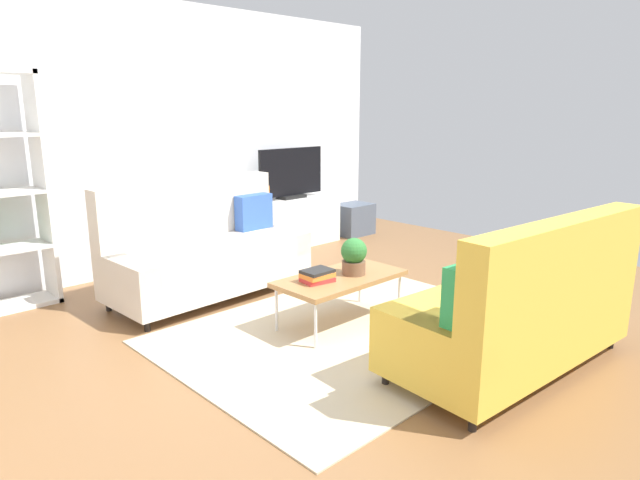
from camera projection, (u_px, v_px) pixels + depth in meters
The scene contains 15 objects.
ground_plane at pixel (340, 333), 4.47m from camera, with size 7.68×7.68×0.00m, color brown.
wall_far at pixel (160, 138), 6.10m from camera, with size 6.40×0.12×2.90m, color silver.
area_rug at pixel (353, 331), 4.49m from camera, with size 2.90×2.20×0.01m, color beige.
couch_beige at pixel (206, 250), 5.29m from camera, with size 1.93×0.92×1.10m.
couch_green at pixel (519, 309), 3.74m from camera, with size 1.96×0.98×1.10m.
coffee_table at pixel (340, 279), 4.57m from camera, with size 1.10×0.56×0.42m.
tv_console at pixel (291, 222), 7.19m from camera, with size 1.40×0.44×0.64m, color silver.
tv at pixel (291, 174), 7.03m from camera, with size 1.00×0.20×0.64m.
storage_trunk at pixel (354, 219), 7.89m from camera, with size 0.52×0.40×0.44m, color #4C5666.
potted_plant at pixel (354, 256), 4.58m from camera, with size 0.22×0.22×0.31m.
table_book_0 at pixel (317, 280), 4.41m from camera, with size 0.24×0.18×0.04m, color red.
table_book_1 at pixel (317, 275), 4.40m from camera, with size 0.24×0.18×0.04m, color orange.
table_book_2 at pixel (317, 271), 4.40m from camera, with size 0.24×0.18×0.03m, color #262626.
vase_0 at pixel (252, 198), 6.75m from camera, with size 0.12×0.12×0.12m, color #33B29E.
bottle_0 at pixel (268, 194), 6.80m from camera, with size 0.04×0.04×0.20m, color orange.
Camera 1 is at (-3.00, -2.90, 1.78)m, focal length 30.95 mm.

